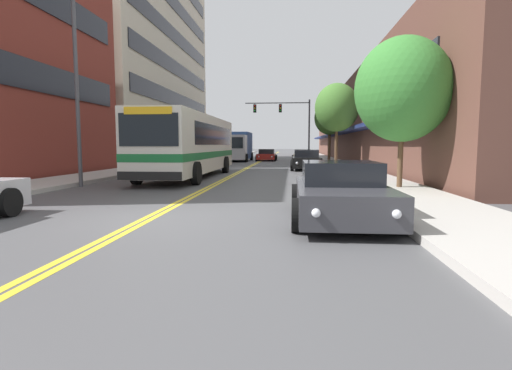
% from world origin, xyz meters
% --- Properties ---
extents(ground_plane, '(240.00, 240.00, 0.00)m').
position_xyz_m(ground_plane, '(0.00, 37.00, 0.00)').
color(ground_plane, '#4C4C4F').
extents(sidewalk_left, '(2.84, 106.00, 0.17)m').
position_xyz_m(sidewalk_left, '(-6.92, 37.00, 0.08)').
color(sidewalk_left, '#B2ADA5').
rests_on(sidewalk_left, ground_plane).
extents(sidewalk_right, '(2.84, 106.00, 0.17)m').
position_xyz_m(sidewalk_right, '(6.92, 37.00, 0.08)').
color(sidewalk_right, '#B2ADA5').
rests_on(sidewalk_right, ground_plane).
extents(centre_line, '(0.34, 106.00, 0.01)m').
position_xyz_m(centre_line, '(0.00, 37.00, 0.00)').
color(centre_line, yellow).
rests_on(centre_line, ground_plane).
extents(office_tower_left, '(12.08, 27.10, 28.43)m').
position_xyz_m(office_tower_left, '(-14.58, 32.22, 14.22)').
color(office_tower_left, beige).
rests_on(office_tower_left, ground_plane).
extents(storefront_row_right, '(9.10, 68.00, 7.93)m').
position_xyz_m(storefront_row_right, '(12.57, 37.00, 3.96)').
color(storefront_row_right, brown).
rests_on(storefront_row_right, ground_plane).
extents(city_bus, '(2.91, 12.37, 3.18)m').
position_xyz_m(city_bus, '(-2.06, 11.92, 1.80)').
color(city_bus, silver).
rests_on(city_bus, ground_plane).
extents(car_slate_blue_parked_left_mid, '(1.97, 4.56, 1.33)m').
position_xyz_m(car_slate_blue_parked_left_mid, '(-4.32, 22.81, 0.62)').
color(car_slate_blue_parked_left_mid, '#475675').
rests_on(car_slate_blue_parked_left_mid, ground_plane).
extents(car_white_parked_left_far, '(2.20, 4.75, 1.30)m').
position_xyz_m(car_white_parked_left_far, '(-4.26, 32.16, 0.61)').
color(car_white_parked_left_far, white).
rests_on(car_white_parked_left_far, ground_plane).
extents(car_dark_grey_parked_right_foreground, '(2.19, 4.60, 1.32)m').
position_xyz_m(car_dark_grey_parked_right_foreground, '(4.40, 0.14, 0.62)').
color(car_dark_grey_parked_right_foreground, '#38383D').
rests_on(car_dark_grey_parked_right_foreground, ground_plane).
extents(car_black_parked_right_mid, '(2.14, 4.25, 1.36)m').
position_xyz_m(car_black_parked_right_mid, '(4.27, 18.45, 0.63)').
color(car_black_parked_right_mid, black).
rests_on(car_black_parked_right_mid, ground_plane).
extents(car_champagne_parked_right_far, '(2.12, 4.50, 1.25)m').
position_xyz_m(car_champagne_parked_right_far, '(4.35, 32.15, 0.59)').
color(car_champagne_parked_right_far, beige).
rests_on(car_champagne_parked_right_far, ground_plane).
extents(car_red_moving_lead, '(2.18, 4.53, 1.25)m').
position_xyz_m(car_red_moving_lead, '(0.55, 34.44, 0.58)').
color(car_red_moving_lead, maroon).
rests_on(car_red_moving_lead, ground_plane).
extents(box_truck, '(2.63, 7.26, 3.04)m').
position_xyz_m(box_truck, '(-2.40, 33.07, 1.58)').
color(box_truck, '#B7B7BC').
rests_on(box_truck, ground_plane).
extents(traffic_signal_mast, '(7.36, 0.38, 6.79)m').
position_xyz_m(traffic_signal_mast, '(2.72, 36.93, 4.88)').
color(traffic_signal_mast, '#47474C').
rests_on(traffic_signal_mast, ground_plane).
extents(street_lamp_left_near, '(2.58, 0.28, 9.13)m').
position_xyz_m(street_lamp_left_near, '(-4.97, 6.55, 5.38)').
color(street_lamp_left_near, '#47474C').
rests_on(street_lamp_left_near, ground_plane).
extents(street_tree_right_near, '(3.39, 3.39, 5.37)m').
position_xyz_m(street_tree_right_near, '(7.24, 5.98, 3.67)').
color(street_tree_right_near, brown).
rests_on(street_tree_right_near, sidewalk_right).
extents(street_tree_right_mid, '(3.08, 3.08, 5.85)m').
position_xyz_m(street_tree_right_mid, '(6.42, 19.91, 4.31)').
color(street_tree_right_mid, brown).
rests_on(street_tree_right_mid, sidewalk_right).
extents(street_tree_right_far, '(2.93, 2.93, 5.72)m').
position_xyz_m(street_tree_right_far, '(6.87, 30.17, 4.26)').
color(street_tree_right_far, brown).
rests_on(street_tree_right_far, sidewalk_right).
extents(fire_hydrant, '(0.31, 0.23, 0.84)m').
position_xyz_m(fire_hydrant, '(5.95, 8.96, 0.58)').
color(fire_hydrant, yellow).
rests_on(fire_hydrant, sidewalk_right).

